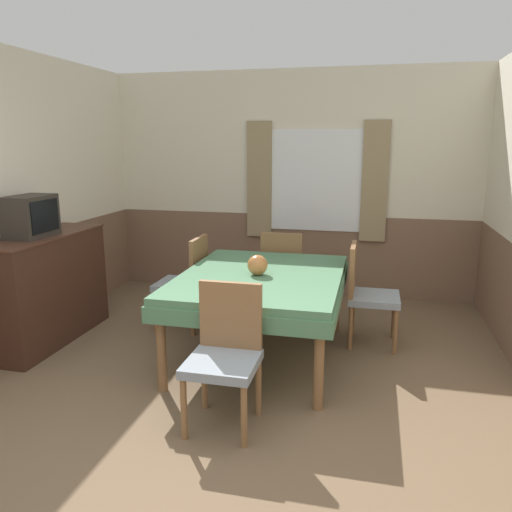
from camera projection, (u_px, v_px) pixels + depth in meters
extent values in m
plane|color=brown|center=(174.00, 485.00, 2.67)|extent=(16.00, 16.00, 0.00)
cube|color=silver|center=(291.00, 143.00, 5.76)|extent=(4.66, 0.05, 1.65)
cube|color=brown|center=(290.00, 253.00, 6.05)|extent=(4.66, 0.05, 0.95)
cube|color=white|center=(316.00, 181.00, 5.75)|extent=(1.15, 0.01, 1.16)
cube|color=#998460|center=(259.00, 180.00, 5.88)|extent=(0.29, 0.03, 1.35)
cube|color=#998460|center=(375.00, 182.00, 5.59)|extent=(0.29, 0.03, 1.35)
cube|color=silver|center=(21.00, 144.00, 4.49)|extent=(0.05, 4.06, 1.65)
cube|color=brown|center=(35.00, 283.00, 4.78)|extent=(0.05, 4.06, 0.95)
cube|color=#4C7A56|center=(261.00, 277.00, 4.13)|extent=(1.30, 1.68, 0.06)
cube|color=#4C7A56|center=(261.00, 288.00, 4.15)|extent=(1.33, 1.71, 0.12)
cylinder|color=brown|center=(161.00, 348.00, 3.62)|extent=(0.07, 0.07, 0.67)
cylinder|color=brown|center=(319.00, 364.00, 3.36)|extent=(0.07, 0.07, 0.67)
cylinder|color=brown|center=(223.00, 289.00, 5.05)|extent=(0.07, 0.07, 0.67)
cylinder|color=brown|center=(336.00, 297.00, 4.80)|extent=(0.07, 0.07, 0.67)
cylinder|color=brown|center=(244.00, 417.00, 2.96)|extent=(0.04, 0.04, 0.40)
cylinder|color=brown|center=(184.00, 409.00, 3.05)|extent=(0.04, 0.04, 0.40)
cylinder|color=brown|center=(258.00, 387.00, 3.32)|extent=(0.04, 0.04, 0.40)
cylinder|color=brown|center=(204.00, 381.00, 3.41)|extent=(0.04, 0.04, 0.40)
cube|color=gray|center=(222.00, 364.00, 3.13)|extent=(0.44, 0.44, 0.06)
cube|color=brown|center=(231.00, 315.00, 3.26)|extent=(0.42, 0.04, 0.45)
cylinder|color=brown|center=(394.00, 317.00, 4.64)|extent=(0.04, 0.04, 0.40)
cylinder|color=brown|center=(395.00, 332.00, 4.28)|extent=(0.04, 0.04, 0.40)
cylinder|color=brown|center=(352.00, 314.00, 4.73)|extent=(0.04, 0.04, 0.40)
cylinder|color=brown|center=(350.00, 328.00, 4.36)|extent=(0.04, 0.04, 0.40)
cube|color=gray|center=(374.00, 298.00, 4.45)|extent=(0.44, 0.44, 0.06)
cube|color=brown|center=(353.00, 269.00, 4.44)|extent=(0.04, 0.42, 0.45)
cylinder|color=brown|center=(155.00, 312.00, 4.78)|extent=(0.04, 0.04, 0.40)
cylinder|color=brown|center=(171.00, 300.00, 5.14)|extent=(0.04, 0.04, 0.40)
cylinder|color=brown|center=(192.00, 315.00, 4.69)|extent=(0.04, 0.04, 0.40)
cylinder|color=brown|center=(206.00, 303.00, 5.05)|extent=(0.04, 0.04, 0.40)
cube|color=gray|center=(180.00, 285.00, 4.87)|extent=(0.44, 0.44, 0.06)
cube|color=brown|center=(199.00, 260.00, 4.76)|extent=(0.04, 0.42, 0.45)
cylinder|color=brown|center=(270.00, 289.00, 5.51)|extent=(0.04, 0.04, 0.40)
cylinder|color=brown|center=(304.00, 292.00, 5.43)|extent=(0.04, 0.04, 0.40)
cylinder|color=brown|center=(263.00, 300.00, 5.15)|extent=(0.04, 0.04, 0.40)
cylinder|color=brown|center=(299.00, 302.00, 5.07)|extent=(0.04, 0.04, 0.40)
cube|color=gray|center=(284.00, 275.00, 5.24)|extent=(0.44, 0.44, 0.06)
cube|color=brown|center=(281.00, 255.00, 4.99)|extent=(0.42, 0.04, 0.45)
cube|color=#3D2319|center=(47.00, 288.00, 4.53)|extent=(0.44, 1.31, 0.99)
cube|color=#4C2C1F|center=(41.00, 236.00, 4.42)|extent=(0.46, 1.33, 0.02)
cube|color=#2D2823|center=(30.00, 216.00, 4.28)|extent=(0.28, 0.44, 0.36)
cube|color=black|center=(45.00, 216.00, 4.24)|extent=(0.01, 0.36, 0.27)
sphere|color=#B26B38|center=(258.00, 265.00, 4.07)|extent=(0.17, 0.17, 0.17)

